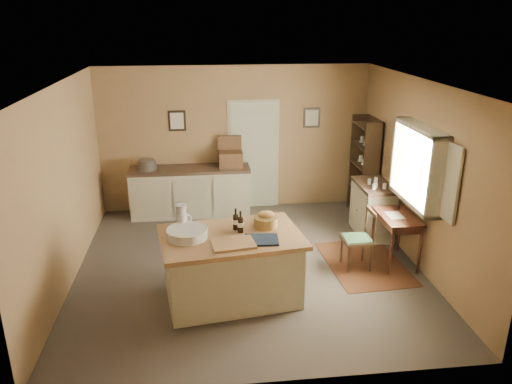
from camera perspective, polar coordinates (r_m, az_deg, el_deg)
ground at (r=7.53m, az=-0.86°, el=-8.48°), size 5.00×5.00×0.00m
wall_back at (r=9.39m, az=-2.44°, el=6.09°), size 5.00×0.10×2.70m
wall_front at (r=4.70m, az=2.14°, el=-8.24°), size 5.00×0.10×2.70m
wall_left at (r=7.21m, az=-21.11°, el=0.51°), size 0.10×5.00×2.70m
wall_right at (r=7.64m, az=18.09°, el=1.93°), size 0.10×5.00×2.70m
ceiling at (r=6.69m, az=-0.98°, el=12.36°), size 5.00×5.00×0.00m
door at (r=9.47m, az=-0.29°, el=4.37°), size 0.97×0.06×2.11m
framed_prints at (r=9.31m, az=-1.23°, el=8.31°), size 2.82×0.02×0.38m
window at (r=7.38m, az=18.33°, el=2.92°), size 0.25×1.99×1.12m
work_island at (r=6.54m, az=-2.89°, el=-8.34°), size 1.92×1.39×1.20m
sideboard at (r=9.33m, az=-7.45°, el=0.28°), size 2.20×0.62×1.18m
rug at (r=7.78m, az=12.29°, el=-7.96°), size 1.20×1.66×0.01m
writing_desk at (r=7.66m, az=15.84°, el=-3.28°), size 0.51×0.83×0.82m
desk_chair at (r=7.46m, az=11.45°, el=-5.38°), size 0.42×0.42×0.89m
right_cabinet at (r=8.63m, az=13.17°, el=-1.87°), size 0.53×0.95×0.99m
shelving_unit at (r=9.32m, az=12.48°, el=2.72°), size 0.31×0.82×1.82m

